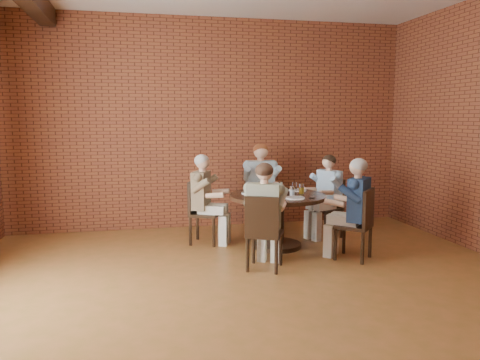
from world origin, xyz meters
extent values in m
plane|color=#9F5D31|center=(0.00, 0.00, 0.00)|extent=(7.00, 7.00, 0.00)
plane|color=brown|center=(0.00, 3.50, 1.70)|extent=(7.00, 0.00, 7.00)
cylinder|color=black|center=(0.67, 2.00, 0.03)|extent=(0.67, 0.67, 0.06)
cylinder|color=black|center=(0.67, 2.00, 0.35)|extent=(0.19, 0.19, 0.64)
cylinder|color=#392014|center=(0.67, 2.00, 0.72)|extent=(1.34, 1.34, 0.05)
cube|color=black|center=(1.55, 2.38, 0.43)|extent=(0.51, 0.51, 0.04)
cube|color=black|center=(1.71, 2.45, 0.67)|extent=(0.19, 0.37, 0.44)
cylinder|color=black|center=(1.34, 2.47, 0.21)|extent=(0.04, 0.04, 0.41)
cylinder|color=black|center=(1.47, 2.17, 0.21)|extent=(0.04, 0.04, 0.41)
cylinder|color=black|center=(1.64, 2.60, 0.21)|extent=(0.04, 0.04, 0.41)
cylinder|color=black|center=(1.77, 2.30, 0.21)|extent=(0.04, 0.04, 0.41)
cube|color=black|center=(0.69, 2.96, 0.43)|extent=(0.46, 0.46, 0.04)
cube|color=black|center=(0.69, 3.17, 0.71)|extent=(0.46, 0.05, 0.52)
cylinder|color=black|center=(0.49, 2.77, 0.21)|extent=(0.04, 0.04, 0.41)
cylinder|color=black|center=(0.88, 2.76, 0.21)|extent=(0.04, 0.04, 0.41)
cylinder|color=black|center=(0.49, 3.16, 0.21)|extent=(0.04, 0.04, 0.41)
cylinder|color=black|center=(0.89, 3.16, 0.21)|extent=(0.04, 0.04, 0.41)
cube|color=black|center=(-0.28, 2.42, 0.43)|extent=(0.53, 0.53, 0.04)
cube|color=black|center=(-0.45, 2.50, 0.68)|extent=(0.20, 0.38, 0.46)
cylinder|color=black|center=(-0.20, 2.20, 0.21)|extent=(0.04, 0.04, 0.41)
cylinder|color=black|center=(-0.06, 2.51, 0.21)|extent=(0.04, 0.04, 0.41)
cylinder|color=black|center=(-0.51, 2.34, 0.21)|extent=(0.04, 0.04, 0.41)
cylinder|color=black|center=(-0.37, 2.65, 0.21)|extent=(0.04, 0.04, 0.41)
cube|color=black|center=(0.25, 1.13, 0.43)|extent=(0.54, 0.54, 0.04)
cube|color=black|center=(0.17, 0.97, 0.68)|extent=(0.38, 0.21, 0.46)
cylinder|color=black|center=(0.48, 1.21, 0.21)|extent=(0.04, 0.04, 0.41)
cylinder|color=black|center=(0.17, 1.36, 0.21)|extent=(0.04, 0.04, 0.41)
cylinder|color=black|center=(0.33, 0.90, 0.21)|extent=(0.04, 0.04, 0.41)
cylinder|color=black|center=(0.02, 1.05, 0.21)|extent=(0.04, 0.04, 0.41)
cube|color=black|center=(1.47, 1.27, 0.43)|extent=(0.58, 0.58, 0.04)
cube|color=black|center=(1.60, 1.15, 0.68)|extent=(0.31, 0.33, 0.47)
cylinder|color=black|center=(1.45, 1.52, 0.21)|extent=(0.04, 0.04, 0.41)
cylinder|color=black|center=(1.22, 1.26, 0.21)|extent=(0.04, 0.04, 0.41)
cylinder|color=black|center=(1.71, 1.28, 0.21)|extent=(0.04, 0.04, 0.41)
cylinder|color=black|center=(1.48, 1.03, 0.21)|extent=(0.04, 0.04, 0.41)
cylinder|color=white|center=(1.06, 2.27, 0.76)|extent=(0.26, 0.26, 0.01)
cylinder|color=white|center=(0.59, 2.38, 0.76)|extent=(0.26, 0.26, 0.01)
cylinder|color=white|center=(0.32, 2.15, 0.76)|extent=(0.26, 0.26, 0.01)
cylinder|color=white|center=(0.81, 1.65, 0.76)|extent=(0.26, 0.26, 0.01)
cylinder|color=white|center=(0.98, 2.17, 0.82)|extent=(0.07, 0.07, 0.14)
cylinder|color=white|center=(0.79, 2.25, 0.82)|extent=(0.07, 0.07, 0.14)
cylinder|color=white|center=(0.52, 2.34, 0.82)|extent=(0.07, 0.07, 0.14)
cylinder|color=white|center=(0.50, 2.05, 0.82)|extent=(0.07, 0.07, 0.14)
cylinder|color=white|center=(0.35, 1.85, 0.82)|extent=(0.07, 0.07, 0.14)
cylinder|color=white|center=(0.54, 1.65, 0.82)|extent=(0.07, 0.07, 0.14)
cylinder|color=white|center=(0.82, 1.81, 0.82)|extent=(0.07, 0.07, 0.14)
cylinder|color=white|center=(1.02, 1.99, 0.82)|extent=(0.07, 0.07, 0.14)
cube|color=black|center=(1.05, 1.68, 0.75)|extent=(0.12, 0.17, 0.01)
camera|label=1|loc=(-1.19, -4.13, 1.82)|focal=35.00mm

